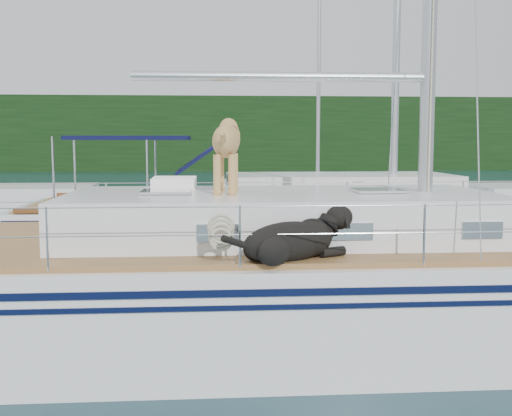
{
  "coord_description": "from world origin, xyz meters",
  "views": [
    {
      "loc": [
        -0.1,
        -7.79,
        2.44
      ],
      "look_at": [
        0.5,
        0.2,
        1.6
      ],
      "focal_mm": 45.0,
      "sensor_mm": 36.0,
      "label": 1
    }
  ],
  "objects": [
    {
      "name": "ground",
      "position": [
        0.0,
        0.0,
        0.0
      ],
      "size": [
        120.0,
        120.0,
        0.0
      ],
      "primitive_type": "plane",
      "color": "black",
      "rests_on": "ground"
    },
    {
      "name": "tree_line",
      "position": [
        0.0,
        45.0,
        3.0
      ],
      "size": [
        90.0,
        3.0,
        6.0
      ],
      "primitive_type": "cube",
      "color": "black",
      "rests_on": "ground"
    },
    {
      "name": "shore_bank",
      "position": [
        0.0,
        46.2,
        0.6
      ],
      "size": [
        92.0,
        1.0,
        1.2
      ],
      "primitive_type": "cube",
      "color": "#595147",
      "rests_on": "ground"
    },
    {
      "name": "main_sailboat",
      "position": [
        0.09,
        -0.0,
        0.68
      ],
      "size": [
        12.0,
        3.96,
        14.01
      ],
      "color": "white",
      "rests_on": "ground"
    },
    {
      "name": "neighbor_sailboat",
      "position": [
        1.63,
        5.85,
        0.63
      ],
      "size": [
        11.0,
        3.5,
        13.3
      ],
      "color": "white",
      "rests_on": "ground"
    },
    {
      "name": "bg_boat_center",
      "position": [
        4.0,
        16.0,
        0.45
      ],
      "size": [
        7.2,
        3.0,
        11.65
      ],
      "color": "white",
      "rests_on": "ground"
    }
  ]
}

